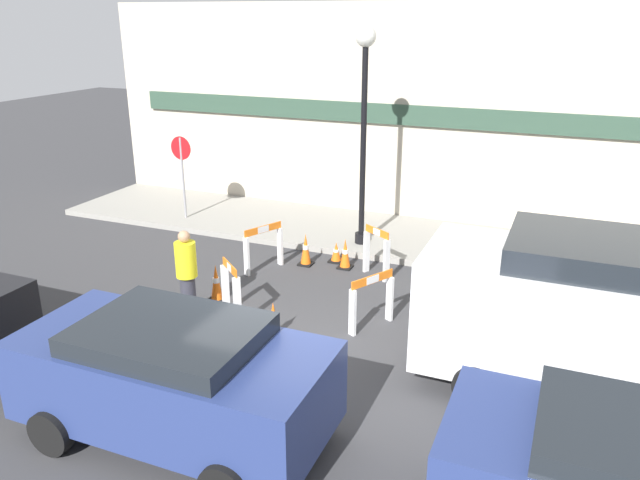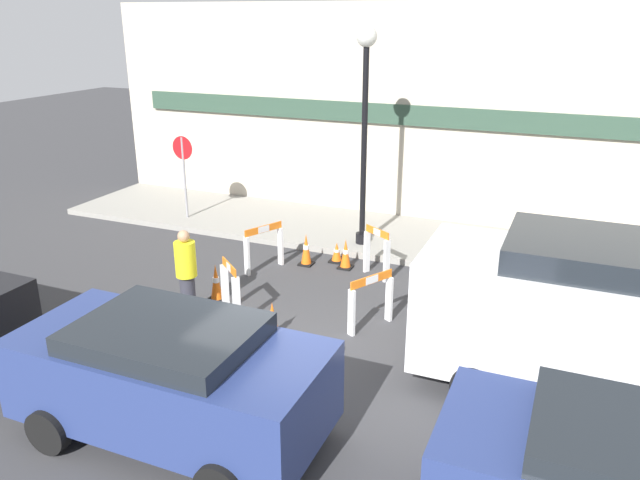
{
  "view_description": "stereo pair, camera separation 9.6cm",
  "coord_description": "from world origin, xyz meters",
  "views": [
    {
      "loc": [
        3.71,
        -7.88,
        5.19
      ],
      "look_at": [
        -0.71,
        2.77,
        1.0
      ],
      "focal_mm": 35.0,
      "sensor_mm": 36.0,
      "label": 1
    },
    {
      "loc": [
        3.8,
        -7.84,
        5.19
      ],
      "look_at": [
        -0.71,
        2.77,
        1.0
      ],
      "focal_mm": 35.0,
      "sensor_mm": 36.0,
      "label": 2
    }
  ],
  "objects": [
    {
      "name": "ground_plane",
      "position": [
        0.0,
        0.0,
        0.0
      ],
      "size": [
        60.0,
        60.0,
        0.0
      ],
      "primitive_type": "plane",
      "color": "#38383A"
    },
    {
      "name": "sidewalk_slab",
      "position": [
        0.0,
        6.02,
        0.07
      ],
      "size": [
        18.0,
        3.04,
        0.14
      ],
      "color": "gray",
      "rests_on": "ground_plane"
    },
    {
      "name": "storefront_facade",
      "position": [
        0.0,
        7.62,
        2.75
      ],
      "size": [
        18.0,
        0.22,
        5.5
      ],
      "color": "#BCB29E",
      "rests_on": "ground_plane"
    },
    {
      "name": "streetlamp_post",
      "position": [
        -0.66,
        5.15,
        3.26
      ],
      "size": [
        0.44,
        0.44,
        4.82
      ],
      "color": "black",
      "rests_on": "sidewalk_slab"
    },
    {
      "name": "stop_sign",
      "position": [
        -5.56,
        5.21,
        1.58
      ],
      "size": [
        0.6,
        0.06,
        2.14
      ],
      "rotation": [
        0.0,
        0.0,
        3.09
      ],
      "color": "gray",
      "rests_on": "sidewalk_slab"
    },
    {
      "name": "barricade_0",
      "position": [
        -2.16,
        3.12,
        0.55
      ],
      "size": [
        0.53,
        0.92,
        1.0
      ],
      "rotation": [
        0.0,
        0.0,
        4.28
      ],
      "color": "white",
      "rests_on": "ground_plane"
    },
    {
      "name": "barricade_1",
      "position": [
        -1.64,
        0.87,
        0.56
      ],
      "size": [
        0.62,
        0.56,
        1.07
      ],
      "rotation": [
        0.0,
        0.0,
        5.57
      ],
      "color": "white",
      "rests_on": "ground_plane"
    },
    {
      "name": "barricade_2",
      "position": [
        0.79,
        1.5,
        0.55
      ],
      "size": [
        0.57,
        0.89,
        0.99
      ],
      "rotation": [
        0.0,
        0.0,
        7.35
      ],
      "color": "white",
      "rests_on": "ground_plane"
    },
    {
      "name": "barricade_3",
      "position": [
        0.17,
        3.7,
        0.56
      ],
      "size": [
        0.67,
        0.48,
        1.06
      ],
      "rotation": [
        0.0,
        0.0,
        8.87
      ],
      "color": "white",
      "rests_on": "ground_plane"
    },
    {
      "name": "traffic_cone_0",
      "position": [
        -2.29,
        1.41,
        0.36
      ],
      "size": [
        0.3,
        0.3,
        0.74
      ],
      "color": "black",
      "rests_on": "ground_plane"
    },
    {
      "name": "traffic_cone_1",
      "position": [
        -0.66,
        0.58,
        0.3
      ],
      "size": [
        0.3,
        0.3,
        0.62
      ],
      "color": "black",
      "rests_on": "ground_plane"
    },
    {
      "name": "traffic_cone_2",
      "position": [
        -1.45,
        3.72,
        0.35
      ],
      "size": [
        0.3,
        0.3,
        0.72
      ],
      "color": "black",
      "rests_on": "ground_plane"
    },
    {
      "name": "traffic_cone_3",
      "position": [
        -0.89,
        4.15,
        0.21
      ],
      "size": [
        0.3,
        0.3,
        0.45
      ],
      "color": "black",
      "rests_on": "ground_plane"
    },
    {
      "name": "traffic_cone_4",
      "position": [
        -0.58,
        3.88,
        0.32
      ],
      "size": [
        0.3,
        0.3,
        0.66
      ],
      "color": "black",
      "rests_on": "ground_plane"
    },
    {
      "name": "person_worker",
      "position": [
        -2.42,
        0.68,
        0.87
      ],
      "size": [
        0.53,
        0.53,
        1.63
      ],
      "rotation": [
        0.0,
        0.0,
        0.75
      ],
      "color": "#33333D",
      "rests_on": "ground_plane"
    },
    {
      "name": "parked_car_1",
      "position": [
        -0.61,
        -2.3,
        0.91
      ],
      "size": [
        4.01,
        1.99,
        1.61
      ],
      "color": "navy",
      "rests_on": "ground_plane"
    },
    {
      "name": "work_van",
      "position": [
        4.41,
        0.84,
        1.28
      ],
      "size": [
        5.11,
        2.16,
        2.33
      ],
      "color": "white",
      "rests_on": "ground_plane"
    }
  ]
}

